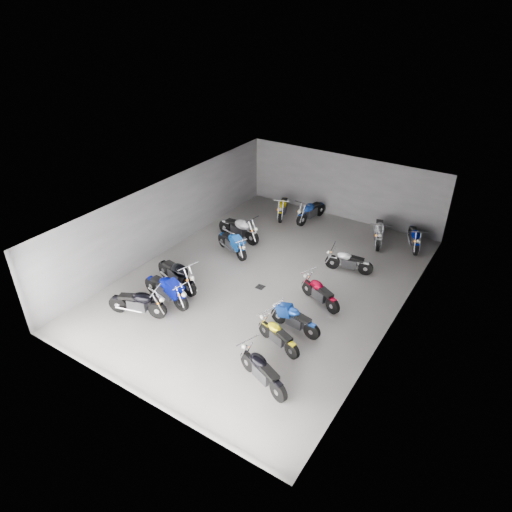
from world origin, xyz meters
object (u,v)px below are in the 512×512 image
object	(u,v)px
motorcycle_back_b	(283,207)
motorcycle_left_b	(166,289)
motorcycle_left_a	(138,303)
drain_grate	(260,287)
motorcycle_back_e	(379,231)
motorcycle_right_f	(349,261)
motorcycle_left_e	(232,243)
motorcycle_right_b	(278,335)
motorcycle_right_a	(262,371)
motorcycle_left_c	(177,274)
motorcycle_right_d	(320,292)
motorcycle_left_f	(239,229)
motorcycle_back_c	(311,211)
motorcycle_back_f	(414,237)
motorcycle_right_c	(295,319)

from	to	relation	value
motorcycle_back_b	motorcycle_left_b	bearing A→B (deg)	69.41
motorcycle_left_a	motorcycle_back_b	distance (m)	9.73
drain_grate	motorcycle_left_a	size ratio (longest dim) A/B	0.15
motorcycle_left_a	motorcycle_back_e	xyz separation A→B (m)	(5.22, 9.71, 0.04)
motorcycle_right_f	motorcycle_left_e	bearing A→B (deg)	94.25
motorcycle_right_b	motorcycle_back_e	size ratio (longest dim) A/B	0.81
motorcycle_left_a	motorcycle_right_f	world-z (taller)	motorcycle_left_a
motorcycle_right_b	motorcycle_right_a	bearing A→B (deg)	-146.79
motorcycle_left_c	motorcycle_right_d	bearing A→B (deg)	126.29
motorcycle_right_a	motorcycle_right_f	distance (m)	7.08
motorcycle_left_f	motorcycle_back_b	bearing A→B (deg)	179.12
motorcycle_left_b	motorcycle_back_c	xyz separation A→B (m)	(1.33, 8.91, -0.02)
motorcycle_back_f	motorcycle_right_d	bearing A→B (deg)	50.08
motorcycle_left_c	motorcycle_left_e	size ratio (longest dim) A/B	1.18
motorcycle_left_e	motorcycle_back_c	distance (m)	4.92
motorcycle_left_b	motorcycle_right_d	world-z (taller)	motorcycle_left_b
motorcycle_back_c	motorcycle_right_c	bearing A→B (deg)	122.05
drain_grate	motorcycle_right_c	bearing A→B (deg)	-33.32
motorcycle_left_a	motorcycle_right_d	xyz separation A→B (m)	(5.02, 4.08, -0.05)
motorcycle_back_f	motorcycle_back_e	bearing A→B (deg)	-8.53
motorcycle_right_f	motorcycle_right_a	bearing A→B (deg)	170.82
motorcycle_left_e	motorcycle_back_b	distance (m)	4.42
motorcycle_right_a	motorcycle_right_f	world-z (taller)	motorcycle_right_a
motorcycle_right_c	motorcycle_right_f	bearing A→B (deg)	4.99
motorcycle_left_a	motorcycle_right_f	distance (m)	8.37
motorcycle_left_b	motorcycle_left_c	xyz separation A→B (m)	(-0.32, 0.95, 0.02)
drain_grate	motorcycle_right_d	world-z (taller)	motorcycle_right_d
motorcycle_right_f	motorcycle_back_e	bearing A→B (deg)	-15.07
motorcycle_left_b	motorcycle_right_f	world-z (taller)	motorcycle_left_b
drain_grate	motorcycle_back_b	size ratio (longest dim) A/B	0.16
motorcycle_left_f	motorcycle_right_d	xyz separation A→B (m)	(5.25, -2.44, -0.09)
motorcycle_right_f	motorcycle_back_e	size ratio (longest dim) A/B	0.86
motorcycle_back_c	drain_grate	bearing A→B (deg)	108.10
motorcycle_left_e	drain_grate	bearing A→B (deg)	79.46
motorcycle_back_e	drain_grate	bearing A→B (deg)	47.52
motorcycle_right_f	motorcycle_back_e	world-z (taller)	motorcycle_back_e
motorcycle_back_c	motorcycle_back_f	bearing A→B (deg)	-170.17
motorcycle_right_b	motorcycle_back_c	xyz separation A→B (m)	(-3.30, 8.79, 0.08)
motorcycle_right_c	motorcycle_right_d	bearing A→B (deg)	4.68
drain_grate	motorcycle_right_b	xyz separation A→B (m)	(2.27, -2.53, 0.44)
drain_grate	motorcycle_back_e	world-z (taller)	motorcycle_back_e
drain_grate	motorcycle_right_a	xyz separation A→B (m)	(2.71, -4.17, 0.50)
motorcycle_left_b	motorcycle_left_a	bearing A→B (deg)	-7.27
motorcycle_left_e	motorcycle_right_d	size ratio (longest dim) A/B	1.08
motorcycle_right_d	motorcycle_left_e	bearing A→B (deg)	98.08
motorcycle_left_c	motorcycle_right_f	bearing A→B (deg)	146.86
motorcycle_back_b	motorcycle_back_e	bearing A→B (deg)	158.74
drain_grate	motorcycle_right_f	world-z (taller)	motorcycle_right_f
motorcycle_left_b	motorcycle_right_f	bearing A→B (deg)	147.41
motorcycle_left_f	motorcycle_right_f	world-z (taller)	motorcycle_left_f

